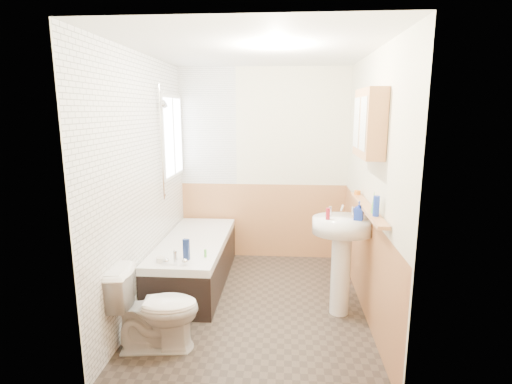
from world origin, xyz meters
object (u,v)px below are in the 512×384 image
(toilet, at_px, (156,309))
(medicine_cabinet, at_px, (369,123))
(sink, at_px, (342,246))
(pine_shelf, at_px, (367,208))
(bathtub, at_px, (195,260))

(toilet, height_order, medicine_cabinet, medicine_cabinet)
(sink, relative_size, medicine_cabinet, 1.67)
(sink, distance_m, pine_shelf, 0.46)
(bathtub, distance_m, pine_shelf, 2.07)
(sink, height_order, pine_shelf, pine_shelf)
(medicine_cabinet, bearing_deg, toilet, -161.12)
(medicine_cabinet, bearing_deg, bathtub, 158.31)
(bathtub, xyz_separation_m, toilet, (-0.03, -1.30, 0.08))
(bathtub, xyz_separation_m, sink, (1.57, -0.59, 0.42))
(toilet, bearing_deg, medicine_cabinet, -77.56)
(pine_shelf, bearing_deg, bathtub, 158.55)
(bathtub, distance_m, toilet, 1.30)
(bathtub, height_order, sink, sink)
(toilet, relative_size, medicine_cabinet, 1.10)
(toilet, distance_m, sink, 1.78)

